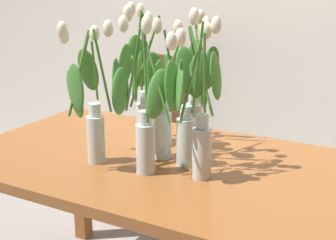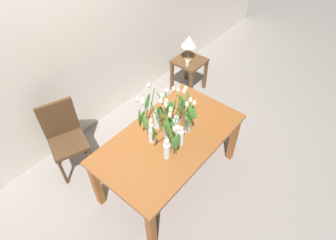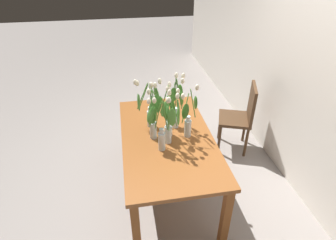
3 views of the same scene
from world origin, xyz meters
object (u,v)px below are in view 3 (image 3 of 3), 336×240
tulip_vase_0 (189,120)px  tulip_vase_1 (162,128)px  tulip_vase_6 (149,108)px  tulip_vase_4 (153,121)px  dining_table (167,144)px  tulip_vase_5 (169,119)px  tulip_vase_3 (176,106)px  tulip_vase_2 (170,124)px  dining_chair (241,115)px

tulip_vase_0 → tulip_vase_1: (0.13, -0.28, 0.03)m
tulip_vase_6 → tulip_vase_4: bearing=2.6°
dining_table → tulip_vase_5: bearing=142.6°
tulip_vase_3 → tulip_vase_5: 0.18m
tulip_vase_6 → tulip_vase_2: bearing=26.7°
dining_chair → tulip_vase_2: bearing=-57.0°
tulip_vase_2 → dining_chair: (-0.69, 1.07, -0.42)m
tulip_vase_4 → dining_table: bearing=92.5°
tulip_vase_1 → tulip_vase_5: bearing=153.7°
dining_table → tulip_vase_2: size_ratio=2.90×
tulip_vase_5 → tulip_vase_4: bearing=-77.4°
tulip_vase_5 → tulip_vase_6: tulip_vase_5 is taller
tulip_vase_1 → tulip_vase_6: (-0.39, -0.08, 0.00)m
dining_table → tulip_vase_0: bearing=80.3°
tulip_vase_5 → tulip_vase_0: bearing=70.1°
tulip_vase_0 → tulip_vase_3: size_ratio=0.95×
tulip_vase_4 → tulip_vase_3: bearing=123.5°
dining_table → tulip_vase_6: (-0.22, -0.15, 0.32)m
tulip_vase_0 → dining_table: bearing=-99.7°
tulip_vase_2 → tulip_vase_4: bearing=-121.3°
tulip_vase_1 → tulip_vase_3: bearing=149.6°
tulip_vase_1 → tulip_vase_0: bearing=115.5°
dining_table → tulip_vase_3: 0.39m
tulip_vase_0 → tulip_vase_3: tulip_vase_3 is taller
tulip_vase_2 → tulip_vase_6: 0.35m
tulip_vase_3 → tulip_vase_6: bearing=-100.2°
tulip_vase_0 → tulip_vase_4: (-0.03, -0.35, 0.02)m
tulip_vase_4 → tulip_vase_5: size_ratio=0.96×
tulip_vase_1 → tulip_vase_5: size_ratio=0.99×
dining_table → tulip_vase_3: (-0.17, 0.12, 0.33)m
tulip_vase_1 → tulip_vase_2: tulip_vase_1 is taller
tulip_vase_2 → dining_chair: tulip_vase_2 is taller
tulip_vase_4 → tulip_vase_0: bearing=85.2°
tulip_vase_4 → tulip_vase_6: bearing=-177.4°
tulip_vase_3 → tulip_vase_6: tulip_vase_3 is taller
dining_table → tulip_vase_5: size_ratio=2.75×
dining_table → tulip_vase_1: (0.17, -0.08, 0.31)m
tulip_vase_2 → tulip_vase_3: (-0.26, 0.12, 0.03)m
dining_table → dining_chair: (-0.60, 1.07, -0.12)m
tulip_vase_2 → tulip_vase_3: tulip_vase_3 is taller
tulip_vase_1 → tulip_vase_3: 0.39m
tulip_vase_5 → dining_chair: (-0.56, 1.05, -0.40)m
tulip_vase_1 → tulip_vase_4: 0.18m
tulip_vase_5 → dining_chair: tulip_vase_5 is taller
tulip_vase_6 → dining_chair: 1.35m
tulip_vase_3 → tulip_vase_1: bearing=-30.4°
tulip_vase_0 → tulip_vase_1: 0.31m
tulip_vase_6 → tulip_vase_3: bearing=79.8°
tulip_vase_0 → tulip_vase_3: (-0.20, -0.08, 0.05)m
dining_table → tulip_vase_3: tulip_vase_3 is taller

